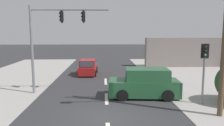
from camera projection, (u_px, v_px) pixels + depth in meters
name	position (u px, v px, depth m)	size (l,w,h in m)	color
ground_plane	(107.00, 116.00, 10.99)	(140.00, 140.00, 0.00)	#303033
lane_dash_mid	(106.00, 99.00, 13.96)	(0.20, 2.40, 0.01)	silver
lane_dash_far	(106.00, 81.00, 18.91)	(0.20, 2.40, 0.01)	silver
utility_pole_foreground_right	(224.00, 8.00, 10.29)	(3.78, 0.49, 9.92)	brown
traffic_signal_mast	(51.00, 33.00, 14.65)	(5.29, 0.48, 6.00)	slate
pedestal_signal_right_kerb	(204.00, 64.00, 12.55)	(0.44, 0.31, 3.56)	slate
shopfront_wall_far	(194.00, 52.00, 27.01)	(12.00, 1.00, 3.60)	gray
suv_crossing_left	(145.00, 84.00, 14.20)	(4.65, 2.32, 1.90)	#235633
hatchback_receding_far	(88.00, 68.00, 22.00)	(1.87, 3.69, 1.53)	maroon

